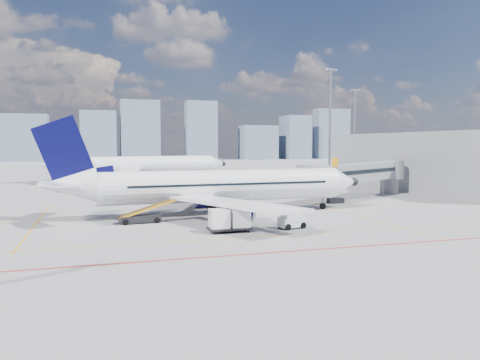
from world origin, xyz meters
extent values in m
plane|color=gray|center=(0.00, 0.00, 0.00)|extent=(420.00, 420.00, 0.00)
cube|color=orange|center=(0.00, 8.00, 0.01)|extent=(60.00, 0.18, 0.01)
cube|color=orange|center=(0.00, -6.00, 0.01)|extent=(80.00, 0.15, 0.01)
cube|color=orange|center=(14.00, 2.00, 0.01)|extent=(0.15, 28.00, 0.01)
cube|color=orange|center=(-20.00, 8.00, 0.01)|extent=(0.15, 30.00, 0.01)
cube|color=maroon|center=(0.00, -12.00, 0.01)|extent=(90.00, 0.25, 0.01)
cube|color=gray|center=(22.25, 16.15, 3.90)|extent=(20.84, 13.93, 2.60)
cube|color=black|center=(22.25, 16.15, 4.10)|extent=(20.52, 13.82, 0.55)
cube|color=gray|center=(12.70, 10.50, 3.90)|extent=(4.49, 4.56, 3.00)
cube|color=black|center=(17.00, 12.80, 0.35)|extent=(2.20, 1.00, 0.70)
cylinder|color=slate|center=(17.00, 12.80, 1.70)|extent=(0.56, 0.56, 2.70)
cylinder|color=slate|center=(29.00, 20.00, 1.95)|extent=(0.60, 0.60, 3.90)
cylinder|color=gray|center=(32.00, 22.00, 3.90)|extent=(4.00, 4.00, 3.00)
cylinder|color=gray|center=(32.00, 22.00, 1.95)|extent=(2.40, 2.40, 3.90)
cube|color=orange|center=(15.50, 10.30, 5.70)|extent=(1.26, 0.82, 1.20)
cube|color=gray|center=(40.00, 26.00, 5.00)|extent=(10.00, 42.00, 10.00)
cube|color=black|center=(35.20, 26.00, 5.00)|extent=(0.25, 40.00, 4.50)
cylinder|color=slate|center=(38.00, 55.00, 12.50)|extent=(0.56, 0.56, 25.00)
cube|color=slate|center=(38.00, 55.00, 25.20)|extent=(3.20, 0.40, 0.50)
cube|color=#AFB1B6|center=(36.80, 54.75, 25.20)|extent=(0.60, 0.15, 0.35)
cube|color=#AFB1B6|center=(38.00, 54.75, 25.20)|extent=(0.60, 0.15, 0.35)
cube|color=#AFB1B6|center=(39.20, 54.75, 25.20)|extent=(0.60, 0.15, 0.35)
cylinder|color=slate|center=(65.00, 90.00, 12.50)|extent=(0.56, 0.56, 25.00)
cube|color=slate|center=(65.00, 90.00, 25.20)|extent=(3.20, 0.40, 0.50)
cube|color=#AFB1B6|center=(63.80, 89.75, 25.20)|extent=(0.60, 0.15, 0.35)
cube|color=#AFB1B6|center=(65.00, 89.75, 25.20)|extent=(0.60, 0.15, 0.35)
cube|color=#AFB1B6|center=(66.20, 89.75, 25.20)|extent=(0.60, 0.15, 0.35)
cube|color=slate|center=(-46.83, 190.00, 10.81)|extent=(21.15, 10.69, 21.62)
cube|color=slate|center=(-14.10, 190.00, 11.89)|extent=(16.41, 11.92, 23.78)
cube|color=slate|center=(5.48, 190.00, 14.62)|extent=(18.60, 11.00, 29.25)
cube|color=slate|center=(35.92, 190.00, 14.82)|extent=(15.50, 8.26, 29.64)
cube|color=slate|center=(66.59, 190.00, 8.84)|extent=(18.52, 11.89, 17.67)
cube|color=slate|center=(87.66, 190.00, 11.58)|extent=(12.80, 15.52, 23.17)
cube|color=slate|center=(109.28, 190.00, 13.65)|extent=(18.93, 8.17, 27.30)
cylinder|color=silver|center=(-0.01, 7.63, 3.30)|extent=(28.22, 4.45, 3.66)
cone|color=silver|center=(15.73, 8.07, 3.30)|extent=(3.48, 3.75, 3.66)
sphere|color=black|center=(17.05, 8.11, 3.30)|extent=(1.06, 1.06, 1.03)
cone|color=silver|center=(-17.07, 7.14, 3.82)|extent=(6.10, 3.83, 3.66)
cube|color=black|center=(14.51, 8.04, 3.82)|extent=(1.45, 1.45, 0.42)
cube|color=silver|center=(-1.66, 16.02, 2.29)|extent=(10.41, 16.17, 0.54)
cube|color=silver|center=(-1.18, -0.85, 2.29)|extent=(11.10, 16.06, 0.54)
cylinder|color=#070738|center=(-0.64, 13.05, 1.12)|extent=(3.44, 2.25, 2.16)
cylinder|color=#070738|center=(-0.33, 2.18, 1.12)|extent=(3.44, 2.25, 2.16)
cylinder|color=#AFB1B6|center=(1.14, 13.10, 1.12)|extent=(0.39, 2.22, 2.21)
cylinder|color=#AFB1B6|center=(1.45, 2.23, 1.12)|extent=(0.39, 2.22, 2.21)
cube|color=#070738|center=(-17.07, 7.14, 7.05)|extent=(6.43, 0.48, 8.00)
cube|color=#070738|center=(-14.82, 7.21, 4.80)|extent=(5.30, 0.43, 2.02)
cube|color=silver|center=(-17.53, 10.13, 4.14)|extent=(4.47, 5.90, 0.21)
cube|color=silver|center=(-17.36, 4.13, 4.14)|extent=(4.68, 5.94, 0.21)
cylinder|color=slate|center=(12.64, 7.98, 0.90)|extent=(0.29, 0.29, 1.80)
cylinder|color=black|center=(12.64, 7.98, 0.38)|extent=(0.77, 0.30, 0.76)
cylinder|color=slate|center=(-1.02, 10.04, 0.80)|extent=(0.33, 0.33, 1.60)
cylinder|color=black|center=(-1.02, 10.04, 0.50)|extent=(1.02, 0.68, 1.00)
cylinder|color=slate|center=(-0.88, 5.16, 0.80)|extent=(0.33, 0.33, 1.60)
cylinder|color=black|center=(-0.88, 5.16, 0.50)|extent=(1.02, 0.68, 1.00)
cube|color=black|center=(0.40, 9.45, 3.58)|extent=(23.06, 0.75, 0.24)
cube|color=black|center=(0.51, 5.83, 3.58)|extent=(23.06, 0.75, 0.24)
cylinder|color=silver|center=(-3.84, 61.78, 3.30)|extent=(31.95, 10.57, 4.13)
cone|color=silver|center=(13.57, 65.44, 3.30)|extent=(4.58, 4.83, 4.13)
sphere|color=black|center=(15.02, 65.74, 3.30)|extent=(1.38, 1.38, 1.17)
cone|color=silver|center=(-22.71, 57.82, 3.88)|extent=(7.48, 5.44, 4.13)
cube|color=black|center=(12.23, 65.16, 3.88)|extent=(1.88, 1.88, 0.48)
cube|color=silver|center=(-7.36, 70.79, 2.16)|extent=(9.07, 18.25, 0.61)
cube|color=silver|center=(-3.44, 52.12, 2.16)|extent=(14.71, 17.40, 0.61)
cylinder|color=#070738|center=(-5.62, 67.69, 0.84)|extent=(4.23, 3.17, 2.44)
cylinder|color=#070738|center=(-3.10, 55.66, 0.84)|extent=(4.23, 3.17, 2.44)
cylinder|color=#AFB1B6|center=(-3.65, 68.10, 0.84)|extent=(0.88, 2.52, 2.50)
cylinder|color=#AFB1B6|center=(-1.13, 56.07, 0.84)|extent=(0.88, 2.52, 2.50)
cube|color=#153097|center=(-22.71, 57.82, 7.54)|extent=(7.17, 1.82, 9.03)
cube|color=#153097|center=(-20.22, 58.34, 4.99)|extent=(5.91, 1.54, 2.28)
cube|color=silver|center=(-23.82, 61.05, 4.25)|extent=(4.17, 6.40, 0.23)
cube|color=silver|center=(-22.43, 54.42, 4.25)|extent=(5.94, 6.70, 0.23)
cylinder|color=black|center=(-5.45, 64.26, 0.50)|extent=(1.11, 0.84, 1.00)
cylinder|color=black|center=(-4.31, 58.87, 0.50)|extent=(1.11, 0.84, 1.00)
cylinder|color=black|center=(10.15, 64.72, 0.38)|extent=(0.80, 0.43, 0.76)
cube|color=silver|center=(3.76, -3.18, 0.61)|extent=(2.68, 1.84, 0.89)
cube|color=silver|center=(3.33, -3.28, 1.28)|extent=(1.37, 1.49, 0.67)
cube|color=black|center=(3.33, -3.28, 1.50)|extent=(1.25, 1.42, 0.39)
cylinder|color=black|center=(3.03, -3.97, 0.31)|extent=(0.66, 0.38, 0.62)
cylinder|color=black|center=(2.76, -2.78, 0.31)|extent=(0.66, 0.38, 0.62)
cylinder|color=black|center=(4.77, -3.58, 0.31)|extent=(0.66, 0.38, 0.62)
cylinder|color=black|center=(4.49, -2.39, 0.31)|extent=(0.66, 0.38, 0.62)
cube|color=black|center=(-2.43, -3.27, 0.35)|extent=(3.92, 1.74, 0.20)
cube|color=silver|center=(-3.41, -3.27, 1.31)|extent=(1.69, 1.63, 1.69)
cube|color=silver|center=(-1.45, -3.27, 1.31)|extent=(1.69, 1.63, 1.69)
cylinder|color=black|center=(-3.95, -4.03, 0.17)|extent=(0.35, 0.15, 0.35)
cylinder|color=black|center=(-3.95, -2.51, 0.17)|extent=(0.35, 0.15, 0.35)
cylinder|color=black|center=(-0.90, -4.03, 0.17)|extent=(0.35, 0.15, 0.35)
cylinder|color=black|center=(-0.90, -2.51, 0.17)|extent=(0.35, 0.15, 0.35)
cube|color=black|center=(-9.87, 4.10, 0.44)|extent=(4.26, 1.92, 0.69)
cube|color=black|center=(-9.09, 4.19, 1.47)|extent=(5.97, 1.63, 1.81)
cube|color=orange|center=(-9.15, 4.73, 1.47)|extent=(5.89, 0.74, 1.89)
cube|color=orange|center=(-9.03, 3.65, 1.47)|extent=(5.89, 0.74, 1.89)
cylinder|color=black|center=(-11.36, 3.24, 0.29)|extent=(0.61, 0.30, 0.59)
cylinder|color=black|center=(-11.51, 4.61, 0.29)|extent=(0.61, 0.30, 0.59)
cylinder|color=black|center=(-8.24, 3.59, 0.29)|extent=(0.61, 0.30, 0.59)
cylinder|color=black|center=(-8.39, 4.96, 0.29)|extent=(0.61, 0.30, 0.59)
imported|color=yellow|center=(3.95, -1.41, 0.88)|extent=(0.48, 0.68, 1.77)
camera|label=1|loc=(-13.66, -44.05, 8.06)|focal=35.00mm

